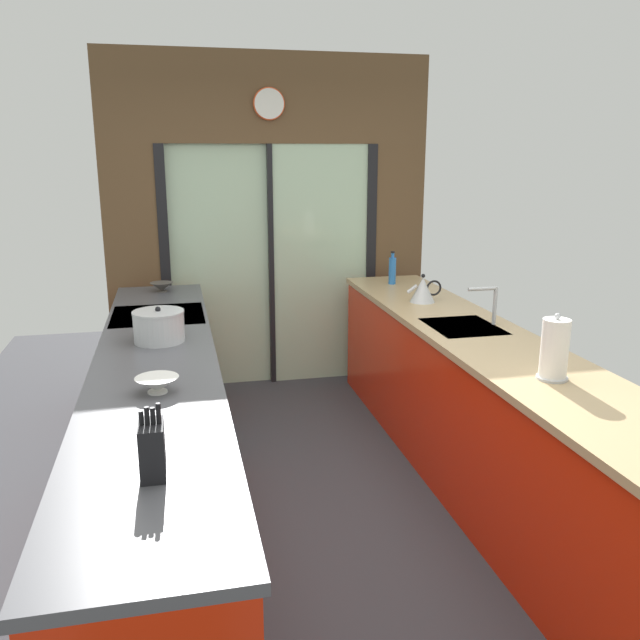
% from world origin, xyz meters
% --- Properties ---
extents(ground_plane, '(5.04, 7.60, 0.02)m').
position_xyz_m(ground_plane, '(0.00, 0.60, -0.01)').
color(ground_plane, '#38383D').
extents(back_wall_unit, '(2.64, 0.12, 2.70)m').
position_xyz_m(back_wall_unit, '(0.00, 2.40, 1.52)').
color(back_wall_unit, brown).
rests_on(back_wall_unit, ground_plane).
extents(left_counter_run, '(0.62, 3.80, 0.92)m').
position_xyz_m(left_counter_run, '(-0.91, 0.13, 0.47)').
color(left_counter_run, red).
rests_on(left_counter_run, ground_plane).
extents(right_counter_run, '(0.62, 3.80, 0.92)m').
position_xyz_m(right_counter_run, '(0.91, 0.30, 0.46)').
color(right_counter_run, red).
rests_on(right_counter_run, ground_plane).
extents(sink_faucet, '(0.19, 0.02, 0.24)m').
position_xyz_m(sink_faucet, '(1.05, 0.55, 1.08)').
color(sink_faucet, '#B7BABC').
rests_on(sink_faucet, right_counter_run).
extents(oven_range, '(0.60, 0.60, 0.92)m').
position_xyz_m(oven_range, '(-0.91, 1.25, 0.46)').
color(oven_range, '#B7BABC').
rests_on(oven_range, ground_plane).
extents(mixing_bowl_near, '(0.19, 0.19, 0.07)m').
position_xyz_m(mixing_bowl_near, '(-0.89, -0.20, 0.96)').
color(mixing_bowl_near, silver).
rests_on(mixing_bowl_near, left_counter_run).
extents(mixing_bowl_far, '(0.17, 0.17, 0.07)m').
position_xyz_m(mixing_bowl_far, '(-0.89, 1.97, 0.96)').
color(mixing_bowl_far, '#514C47').
rests_on(mixing_bowl_far, left_counter_run).
extents(knife_block, '(0.08, 0.14, 0.25)m').
position_xyz_m(knife_block, '(-0.89, -0.98, 1.01)').
color(knife_block, black).
rests_on(knife_block, left_counter_run).
extents(stock_pot, '(0.28, 0.28, 0.20)m').
position_xyz_m(stock_pot, '(-0.89, 0.61, 1.01)').
color(stock_pot, '#B7BABC').
rests_on(stock_pot, left_counter_run).
extents(kettle, '(0.26, 0.17, 0.20)m').
position_xyz_m(kettle, '(0.89, 1.22, 1.01)').
color(kettle, '#B7BABC').
rests_on(kettle, right_counter_run).
extents(soap_bottle, '(0.06, 0.06, 0.26)m').
position_xyz_m(soap_bottle, '(0.89, 1.88, 1.03)').
color(soap_bottle, '#286BB7').
rests_on(soap_bottle, right_counter_run).
extents(paper_towel_roll, '(0.14, 0.14, 0.31)m').
position_xyz_m(paper_towel_roll, '(0.89, -0.42, 1.06)').
color(paper_towel_roll, '#B7BABC').
rests_on(paper_towel_roll, right_counter_run).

